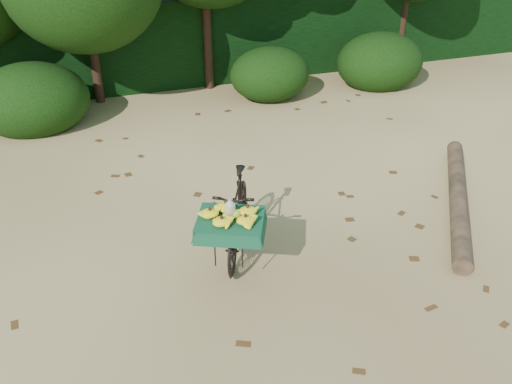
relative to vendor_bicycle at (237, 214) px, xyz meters
name	(u,v)px	position (x,y,z in m)	size (l,w,h in m)	color
ground	(275,220)	(0.65, 0.45, -0.50)	(80.00, 80.00, 0.00)	#D5B771
vendor_bicycle	(237,214)	(0.00, 0.00, 0.00)	(1.23, 1.80, 0.99)	black
fallen_log	(458,197)	(3.19, 0.01, -0.39)	(0.24, 0.24, 3.26)	brown
hedge_backdrop	(175,36)	(0.65, 6.75, 0.40)	(26.00, 1.80, 1.80)	black
bush_clumps	(222,82)	(1.15, 4.75, -0.05)	(8.80, 1.70, 0.90)	black
leaf_litter	(259,196)	(0.65, 1.10, -0.50)	(7.00, 7.30, 0.01)	#4D2E14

